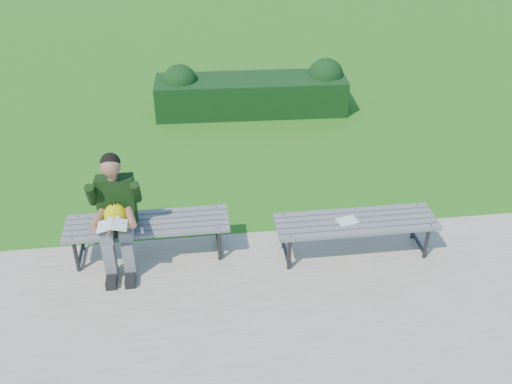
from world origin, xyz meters
TOP-DOWN VIEW (x-y plane):
  - ground at (0.00, 0.00)m, footprint 80.00×80.00m
  - walkway at (0.00, -1.75)m, footprint 30.00×3.50m
  - hedge at (0.65, 3.56)m, footprint 3.25×0.95m
  - bench_left at (-0.99, -0.27)m, footprint 1.80×0.50m
  - bench_right at (1.31, -0.53)m, footprint 1.80×0.50m
  - seated_boy at (-1.29, -0.37)m, footprint 0.56×0.76m
  - paper_sheet at (1.21, -0.53)m, footprint 0.25×0.21m

SIDE VIEW (x-z plane):
  - ground at x=0.00m, z-range 0.00..0.00m
  - walkway at x=0.00m, z-range 0.00..0.02m
  - hedge at x=0.65m, z-range -0.08..0.80m
  - bench_left at x=-0.99m, z-range 0.19..0.64m
  - bench_right at x=1.31m, z-range 0.19..0.64m
  - paper_sheet at x=1.21m, z-range 0.47..0.48m
  - seated_boy at x=-1.29m, z-range 0.06..1.37m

